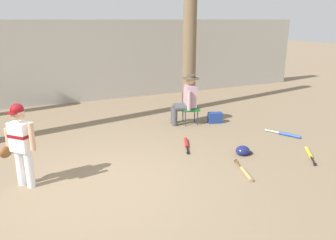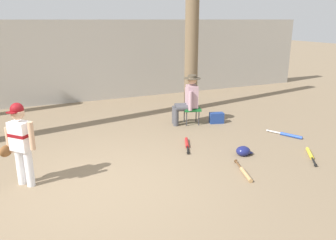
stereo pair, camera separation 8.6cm
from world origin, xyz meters
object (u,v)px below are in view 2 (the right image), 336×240
bat_wood_tan (245,173)px  bat_red_barrel (187,144)px  seated_spectator (188,98)px  bat_yellow_trainer (310,154)px  young_ballplayer (20,139)px  handbag_beside_stool (217,118)px  folding_stool (192,109)px  batting_helmet_navy (243,151)px  tree_behind_spectator (192,18)px  bat_blue_youth (288,135)px

bat_wood_tan → bat_red_barrel: same height
seated_spectator → bat_yellow_trainer: bearing=-66.4°
young_ballplayer → handbag_beside_stool: 4.71m
handbag_beside_stool → bat_yellow_trainer: (0.50, -2.50, -0.10)m
folding_stool → handbag_beside_stool: folding_stool is taller
batting_helmet_navy → bat_wood_tan: bearing=-124.4°
young_ballplayer → seated_spectator: size_ratio=1.09×
tree_behind_spectator → bat_blue_youth: bearing=-73.9°
folding_stool → bat_yellow_trainer: 2.93m
handbag_beside_stool → seated_spectator: bearing=162.1°
tree_behind_spectator → batting_helmet_navy: (-0.67, -3.43, -2.41)m
tree_behind_spectator → folding_stool: 2.57m
handbag_beside_stool → bat_red_barrel: 1.72m
seated_spectator → tree_behind_spectator: bearing=59.6°
tree_behind_spectator → bat_yellow_trainer: size_ratio=8.22×
folding_stool → bat_yellow_trainer: folding_stool is taller
young_ballplayer → handbag_beside_stool: young_ballplayer is taller
tree_behind_spectator → bat_wood_tan: tree_behind_spectator is taller
handbag_beside_stool → young_ballplayer: bearing=-160.7°
young_ballplayer → bat_red_barrel: bearing=9.1°
bat_yellow_trainer → batting_helmet_navy: 1.25m
young_ballplayer → batting_helmet_navy: (3.78, -0.40, -0.66)m
tree_behind_spectator → batting_helmet_navy: tree_behind_spectator is taller
tree_behind_spectator → bat_blue_youth: (0.86, -2.97, -2.45)m
tree_behind_spectator → bat_red_barrel: tree_behind_spectator is taller
bat_blue_youth → batting_helmet_navy: 1.60m
bat_blue_youth → bat_red_barrel: same height
tree_behind_spectator → bat_yellow_trainer: 4.70m
tree_behind_spectator → seated_spectator: tree_behind_spectator is taller
bat_yellow_trainer → batting_helmet_navy: (-1.12, 0.55, 0.05)m
bat_red_barrel → bat_yellow_trainer: size_ratio=1.09×
folding_stool → bat_wood_tan: 2.90m
tree_behind_spectator → handbag_beside_stool: tree_behind_spectator is taller
tree_behind_spectator → bat_blue_youth: tree_behind_spectator is taller
bat_blue_youth → bat_yellow_trainer: (-0.41, -1.01, 0.00)m
handbag_beside_stool → bat_yellow_trainer: 2.55m
handbag_beside_stool → batting_helmet_navy: (-0.62, -1.94, -0.05)m
seated_spectator → bat_red_barrel: 1.57m
seated_spectator → bat_yellow_trainer: size_ratio=1.77×
bat_wood_tan → bat_red_barrel: 1.60m
bat_yellow_trainer → young_ballplayer: bearing=169.0°
folding_stool → bat_wood_tan: size_ratio=0.65×
seated_spectator → handbag_beside_stool: size_ratio=3.53×
tree_behind_spectator → folding_stool: tree_behind_spectator is taller
bat_red_barrel → bat_blue_youth: bearing=-10.6°
bat_wood_tan → bat_blue_youth: size_ratio=1.02×
bat_wood_tan → tree_behind_spectator: bearing=74.5°
young_ballplayer → batting_helmet_navy: bearing=-6.0°
young_ballplayer → bat_wood_tan: young_ballplayer is taller
folding_stool → handbag_beside_stool: (0.60, -0.20, -0.23)m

